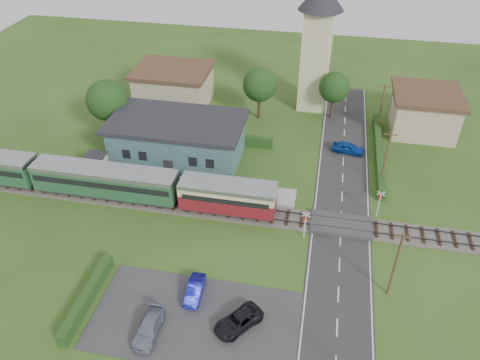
% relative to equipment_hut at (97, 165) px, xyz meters
% --- Properties ---
extents(ground, '(120.00, 120.00, 0.00)m').
position_rel_equipment_hut_xyz_m(ground, '(18.00, -5.20, -1.75)').
color(ground, '#2D4C19').
extents(railway_track, '(76.00, 3.20, 0.49)m').
position_rel_equipment_hut_xyz_m(railway_track, '(18.00, -3.20, -1.64)').
color(railway_track, '#4C443D').
rests_on(railway_track, ground).
extents(road, '(6.00, 70.00, 0.05)m').
position_rel_equipment_hut_xyz_m(road, '(28.00, -5.20, -1.72)').
color(road, '#28282B').
rests_on(road, ground).
extents(car_park, '(17.00, 9.00, 0.08)m').
position_rel_equipment_hut_xyz_m(car_park, '(16.50, -17.20, -1.71)').
color(car_park, '#333335').
rests_on(car_park, ground).
extents(crossing_deck, '(6.20, 3.40, 0.45)m').
position_rel_equipment_hut_xyz_m(crossing_deck, '(28.00, -3.20, -1.52)').
color(crossing_deck, '#333335').
rests_on(crossing_deck, ground).
extents(platform, '(30.00, 3.00, 0.45)m').
position_rel_equipment_hut_xyz_m(platform, '(8.00, 0.00, -1.52)').
color(platform, gray).
rests_on(platform, ground).
extents(equipment_hut, '(2.30, 2.30, 2.55)m').
position_rel_equipment_hut_xyz_m(equipment_hut, '(0.00, 0.00, 0.00)').
color(equipment_hut, beige).
rests_on(equipment_hut, platform).
extents(station_building, '(16.00, 9.00, 5.30)m').
position_rel_equipment_hut_xyz_m(station_building, '(8.00, 5.79, 0.95)').
color(station_building, '#354A51').
rests_on(station_building, ground).
extents(train, '(43.20, 2.90, 3.40)m').
position_rel_equipment_hut_xyz_m(train, '(-0.58, -3.20, 0.43)').
color(train, '#232328').
rests_on(train, ground).
extents(church_tower, '(6.00, 6.00, 17.60)m').
position_rel_equipment_hut_xyz_m(church_tower, '(23.00, 22.80, 8.48)').
color(church_tower, beige).
rests_on(church_tower, ground).
extents(house_west, '(10.80, 8.80, 5.50)m').
position_rel_equipment_hut_xyz_m(house_west, '(3.00, 19.80, 1.04)').
color(house_west, tan).
rests_on(house_west, ground).
extents(house_east, '(8.80, 8.80, 5.50)m').
position_rel_equipment_hut_xyz_m(house_east, '(38.00, 18.80, 1.05)').
color(house_east, tan).
rests_on(house_east, ground).
extents(hedge_carpark, '(0.80, 9.00, 1.20)m').
position_rel_equipment_hut_xyz_m(hedge_carpark, '(7.00, -17.20, -1.15)').
color(hedge_carpark, '#193814').
rests_on(hedge_carpark, ground).
extents(hedge_roadside, '(0.80, 18.00, 1.20)m').
position_rel_equipment_hut_xyz_m(hedge_roadside, '(32.20, 10.80, -1.15)').
color(hedge_roadside, '#193814').
rests_on(hedge_roadside, ground).
extents(hedge_station, '(22.00, 0.80, 1.30)m').
position_rel_equipment_hut_xyz_m(hedge_station, '(8.00, 10.30, -1.10)').
color(hedge_station, '#193814').
rests_on(hedge_station, ground).
extents(tree_a, '(5.20, 5.20, 8.00)m').
position_rel_equipment_hut_xyz_m(tree_a, '(-2.00, 8.80, 3.63)').
color(tree_a, '#332316').
rests_on(tree_a, ground).
extents(tree_b, '(4.60, 4.60, 7.34)m').
position_rel_equipment_hut_xyz_m(tree_b, '(16.00, 17.80, 3.27)').
color(tree_b, '#332316').
rests_on(tree_b, ground).
extents(tree_c, '(4.20, 4.20, 6.78)m').
position_rel_equipment_hut_xyz_m(tree_c, '(26.00, 19.80, 2.91)').
color(tree_c, '#332316').
rests_on(tree_c, ground).
extents(utility_pole_b, '(1.40, 0.22, 7.00)m').
position_rel_equipment_hut_xyz_m(utility_pole_b, '(32.20, -11.20, 1.88)').
color(utility_pole_b, '#473321').
rests_on(utility_pole_b, ground).
extents(utility_pole_c, '(1.40, 0.22, 7.00)m').
position_rel_equipment_hut_xyz_m(utility_pole_c, '(32.20, 4.80, 1.88)').
color(utility_pole_c, '#473321').
rests_on(utility_pole_c, ground).
extents(utility_pole_d, '(1.40, 0.22, 7.00)m').
position_rel_equipment_hut_xyz_m(utility_pole_d, '(32.20, 16.80, 1.88)').
color(utility_pole_d, '#473321').
rests_on(utility_pole_d, ground).
extents(crossing_signal_near, '(0.84, 0.28, 3.28)m').
position_rel_equipment_hut_xyz_m(crossing_signal_near, '(24.40, -5.61, 0.39)').
color(crossing_signal_near, silver).
rests_on(crossing_signal_near, ground).
extents(crossing_signal_far, '(0.84, 0.28, 3.28)m').
position_rel_equipment_hut_xyz_m(crossing_signal_far, '(31.60, -0.81, 0.39)').
color(crossing_signal_far, silver).
rests_on(crossing_signal_far, ground).
extents(streetlamp_west, '(0.30, 0.30, 5.15)m').
position_rel_equipment_hut_xyz_m(streetlamp_west, '(-4.00, 14.80, 1.29)').
color(streetlamp_west, '#3F3F47').
rests_on(streetlamp_west, ground).
extents(streetlamp_east, '(0.30, 0.30, 5.15)m').
position_rel_equipment_hut_xyz_m(streetlamp_east, '(34.00, 21.80, 1.29)').
color(streetlamp_east, '#3F3F47').
rests_on(streetlamp_east, ground).
extents(car_on_road, '(4.15, 2.15, 1.35)m').
position_rel_equipment_hut_xyz_m(car_on_road, '(28.48, 11.03, -1.02)').
color(car_on_road, '#0C3797').
rests_on(car_on_road, road).
extents(car_park_blue, '(1.41, 3.66, 1.19)m').
position_rel_equipment_hut_xyz_m(car_park_blue, '(15.81, -14.70, -1.07)').
color(car_park_blue, '#12179D').
rests_on(car_park_blue, car_park).
extents(car_park_silver, '(1.75, 4.19, 1.21)m').
position_rel_equipment_hut_xyz_m(car_park_silver, '(13.25, -19.17, -1.06)').
color(car_park_silver, gray).
rests_on(car_park_silver, car_park).
extents(car_park_dark, '(4.16, 4.52, 1.17)m').
position_rel_equipment_hut_xyz_m(car_park_dark, '(20.10, -17.10, -1.08)').
color(car_park_dark, black).
rests_on(car_park_dark, car_park).
extents(pedestrian_near, '(0.82, 0.68, 1.91)m').
position_rel_equipment_hut_xyz_m(pedestrian_near, '(16.31, -0.10, -0.34)').
color(pedestrian_near, gray).
rests_on(pedestrian_near, platform).
extents(pedestrian_far, '(0.74, 0.94, 1.89)m').
position_rel_equipment_hut_xyz_m(pedestrian_far, '(2.12, -0.77, -0.35)').
color(pedestrian_far, gray).
rests_on(pedestrian_far, platform).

